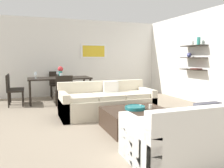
{
  "coord_description": "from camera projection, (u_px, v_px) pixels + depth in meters",
  "views": [
    {
      "loc": [
        -1.73,
        -4.65,
        1.35
      ],
      "look_at": [
        0.06,
        0.2,
        0.75
      ],
      "focal_mm": 36.48,
      "sensor_mm": 36.0,
      "label": 1
    }
  ],
  "objects": [
    {
      "name": "ground_plane",
      "position": [
        112.0,
        118.0,
        5.09
      ],
      "size": [
        18.0,
        18.0,
        0.0
      ],
      "primitive_type": "plane",
      "color": "gray"
    },
    {
      "name": "back_wall_unit",
      "position": [
        87.0,
        58.0,
        8.32
      ],
      "size": [
        8.4,
        0.09,
        2.7
      ],
      "color": "silver",
      "rests_on": "ground"
    },
    {
      "name": "right_wall_shelf_unit",
      "position": [
        204.0,
        58.0,
        6.54
      ],
      "size": [
        0.34,
        8.2,
        2.7
      ],
      "color": "silver",
      "rests_on": "ground"
    },
    {
      "name": "sofa_beige",
      "position": [
        107.0,
        103.0,
        5.36
      ],
      "size": [
        2.17,
        0.9,
        0.78
      ],
      "color": "beige",
      "rests_on": "ground"
    },
    {
      "name": "loveseat_white",
      "position": [
        187.0,
        137.0,
        3.03
      ],
      "size": [
        1.58,
        0.9,
        0.78
      ],
      "color": "white",
      "rests_on": "ground"
    },
    {
      "name": "coffee_table",
      "position": [
        136.0,
        119.0,
        4.3
      ],
      "size": [
        1.17,
        1.01,
        0.38
      ],
      "color": "#38281E",
      "rests_on": "ground"
    },
    {
      "name": "decorative_bowl",
      "position": [
        135.0,
        108.0,
        4.29
      ],
      "size": [
        0.38,
        0.38,
        0.06
      ],
      "color": "#19666B",
      "rests_on": "coffee_table"
    },
    {
      "name": "candle_jar",
      "position": [
        150.0,
        106.0,
        4.36
      ],
      "size": [
        0.07,
        0.07,
        0.08
      ],
      "primitive_type": "cylinder",
      "color": "silver",
      "rests_on": "coffee_table"
    },
    {
      "name": "dining_table",
      "position": [
        59.0,
        80.0,
        6.93
      ],
      "size": [
        1.84,
        0.93,
        0.75
      ],
      "color": "black",
      "rests_on": "ground"
    },
    {
      "name": "dining_chair_left_near",
      "position": [
        12.0,
        88.0,
        6.3
      ],
      "size": [
        0.44,
        0.44,
        0.88
      ],
      "color": "black",
      "rests_on": "ground"
    },
    {
      "name": "dining_chair_foot",
      "position": [
        64.0,
        89.0,
        6.14
      ],
      "size": [
        0.44,
        0.44,
        0.88
      ],
      "color": "black",
      "rests_on": "ground"
    },
    {
      "name": "dining_chair_left_far",
      "position": [
        13.0,
        87.0,
        6.69
      ],
      "size": [
        0.44,
        0.44,
        0.88
      ],
      "color": "black",
      "rests_on": "ground"
    },
    {
      "name": "dining_chair_head",
      "position": [
        56.0,
        83.0,
        7.76
      ],
      "size": [
        0.44,
        0.44,
        0.88
      ],
      "color": "black",
      "rests_on": "ground"
    },
    {
      "name": "wine_glass_left_near",
      "position": [
        36.0,
        74.0,
        6.57
      ],
      "size": [
        0.06,
        0.06,
        0.18
      ],
      "color": "silver",
      "rests_on": "dining_table"
    },
    {
      "name": "wine_glass_left_far",
      "position": [
        36.0,
        74.0,
        6.78
      ],
      "size": [
        0.07,
        0.07,
        0.18
      ],
      "color": "silver",
      "rests_on": "dining_table"
    },
    {
      "name": "wine_glass_foot",
      "position": [
        61.0,
        75.0,
        6.53
      ],
      "size": [
        0.08,
        0.08,
        0.16
      ],
      "color": "silver",
      "rests_on": "dining_table"
    },
    {
      "name": "wine_glass_head",
      "position": [
        58.0,
        73.0,
        7.29
      ],
      "size": [
        0.07,
        0.07,
        0.17
      ],
      "color": "silver",
      "rests_on": "dining_table"
    },
    {
      "name": "centerpiece_vase",
      "position": [
        61.0,
        71.0,
        6.95
      ],
      "size": [
        0.16,
        0.16,
        0.34
      ],
      "color": "teal",
      "rests_on": "dining_table"
    }
  ]
}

